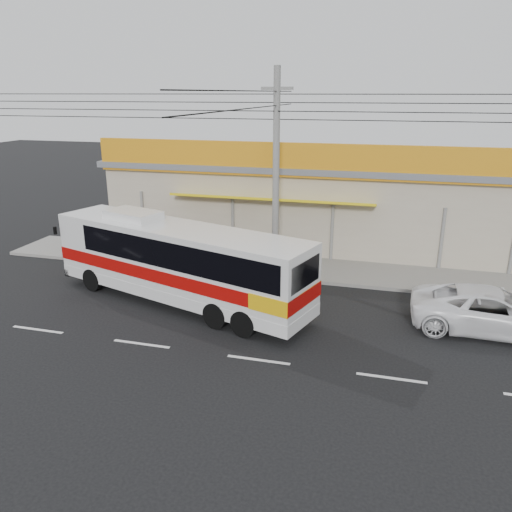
{
  "coord_description": "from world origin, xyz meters",
  "views": [
    {
      "loc": [
        3.49,
        -15.75,
        7.9
      ],
      "look_at": [
        -1.29,
        2.0,
        1.87
      ],
      "focal_mm": 35.0,
      "sensor_mm": 36.0,
      "label": 1
    }
  ],
  "objects": [
    {
      "name": "ground",
      "position": [
        0.0,
        0.0,
        0.0
      ],
      "size": [
        120.0,
        120.0,
        0.0
      ],
      "primitive_type": "plane",
      "color": "black",
      "rests_on": "ground"
    },
    {
      "name": "storefront_building",
      "position": [
        -0.01,
        11.54,
        2.3
      ],
      "size": [
        22.6,
        9.2,
        5.7
      ],
      "color": "#ACA08B",
      "rests_on": "ground"
    },
    {
      "name": "lane_markings",
      "position": [
        0.0,
        -2.5,
        0.0
      ],
      "size": [
        50.0,
        0.12,
        0.01
      ],
      "primitive_type": null,
      "color": "silver",
      "rests_on": "ground"
    },
    {
      "name": "sidewalk",
      "position": [
        0.0,
        6.0,
        0.07
      ],
      "size": [
        30.0,
        3.2,
        0.15
      ],
      "primitive_type": "cube",
      "color": "slate",
      "rests_on": "ground"
    },
    {
      "name": "motorbike_dark",
      "position": [
        -12.66,
        7.3,
        0.75
      ],
      "size": [
        2.01,
        0.6,
        1.21
      ],
      "primitive_type": "imported",
      "rotation": [
        0.0,
        0.0,
        1.59
      ],
      "color": "black",
      "rests_on": "sidewalk"
    },
    {
      "name": "coach_bus",
      "position": [
        -3.98,
        1.0,
        1.83
      ],
      "size": [
        11.26,
        5.65,
        3.41
      ],
      "rotation": [
        0.0,
        0.0,
        -0.31
      ],
      "color": "silver",
      "rests_on": "ground"
    },
    {
      "name": "white_car",
      "position": [
        7.27,
        1.55,
        0.75
      ],
      "size": [
        5.48,
        2.64,
        1.51
      ],
      "primitive_type": "imported",
      "rotation": [
        0.0,
        0.0,
        1.54
      ],
      "color": "white",
      "rests_on": "ground"
    },
    {
      "name": "motorbike_red",
      "position": [
        -7.46,
        4.7,
        0.69
      ],
      "size": [
        2.14,
        1.03,
        1.08
      ],
      "primitive_type": "imported",
      "rotation": [
        0.0,
        0.0,
        1.73
      ],
      "color": "maroon",
      "rests_on": "sidewalk"
    },
    {
      "name": "utility_pole",
      "position": [
        -1.29,
        5.33,
        7.39
      ],
      "size": [
        34.0,
        14.0,
        8.96
      ],
      "color": "slate",
      "rests_on": "ground"
    }
  ]
}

